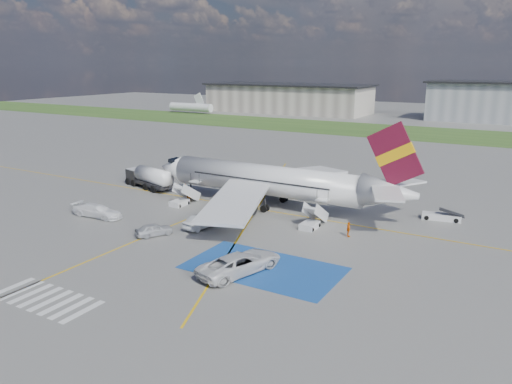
% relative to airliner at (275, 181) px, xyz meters
% --- Properties ---
extents(ground, '(400.00, 400.00, 0.00)m').
position_rel_airliner_xyz_m(ground, '(-1.51, -14.00, -3.39)').
color(ground, '#60605E').
rests_on(ground, ground).
extents(grass_strip, '(400.00, 30.00, 0.01)m').
position_rel_airliner_xyz_m(grass_strip, '(-1.51, 81.00, -3.39)').
color(grass_strip, '#2D4C1E').
rests_on(grass_strip, ground).
extents(taxiway_line_main, '(120.00, 0.20, 0.01)m').
position_rel_airliner_xyz_m(taxiway_line_main, '(-1.51, -2.00, -3.39)').
color(taxiway_line_main, gold).
rests_on(taxiway_line_main, ground).
extents(taxiway_line_cross, '(0.20, 60.00, 0.01)m').
position_rel_airliner_xyz_m(taxiway_line_cross, '(-6.51, -24.00, -3.39)').
color(taxiway_line_cross, gold).
rests_on(taxiway_line_cross, ground).
extents(taxiway_line_diag, '(20.71, 56.45, 0.01)m').
position_rel_airliner_xyz_m(taxiway_line_diag, '(-1.51, -2.00, -3.39)').
color(taxiway_line_diag, gold).
rests_on(taxiway_line_diag, ground).
extents(staging_box, '(14.00, 8.00, 0.01)m').
position_rel_airliner_xyz_m(staging_box, '(8.49, -18.00, -3.39)').
color(staging_box, '#17448F').
rests_on(staging_box, ground).
extents(crosswalk, '(9.00, 4.00, 0.01)m').
position_rel_airliner_xyz_m(crosswalk, '(-3.31, -32.00, -3.39)').
color(crosswalk, silver).
rests_on(crosswalk, ground).
extents(terminal_west, '(60.00, 22.00, 10.00)m').
position_rel_airliner_xyz_m(terminal_west, '(-56.51, 116.00, 1.61)').
color(terminal_west, gray).
rests_on(terminal_west, ground).
extents(terminal_centre, '(48.00, 18.00, 12.00)m').
position_rel_airliner_xyz_m(terminal_centre, '(18.49, 121.00, 2.61)').
color(terminal_centre, gray).
rests_on(terminal_centre, ground).
extents(airliner, '(36.81, 32.95, 11.92)m').
position_rel_airliner_xyz_m(airliner, '(0.00, 0.00, 0.00)').
color(airliner, silver).
rests_on(airliner, ground).
extents(airstairs_fwd, '(1.90, 5.20, 3.60)m').
position_rel_airliner_xyz_m(airstairs_fwd, '(-11.01, -5.30, -2.77)').
color(airstairs_fwd, silver).
rests_on(airstairs_fwd, ground).
extents(airstairs_aft, '(1.90, 5.20, 3.60)m').
position_rel_airliner_xyz_m(airstairs_aft, '(7.49, -5.30, -2.77)').
color(airstairs_aft, silver).
rests_on(airstairs_aft, ground).
extents(fuel_tanker, '(9.64, 4.81, 3.19)m').
position_rel_airliner_xyz_m(fuel_tanker, '(-20.75, -0.55, -2.05)').
color(fuel_tanker, black).
rests_on(fuel_tanker, ground).
extents(gpu_cart, '(2.12, 1.68, 1.55)m').
position_rel_airliner_xyz_m(gpu_cart, '(-18.46, -0.98, -2.69)').
color(gpu_cart, silver).
rests_on(gpu_cart, ground).
extents(belt_loader, '(4.84, 2.39, 1.40)m').
position_rel_airliner_xyz_m(belt_loader, '(19.68, 5.09, -3.04)').
color(belt_loader, silver).
rests_on(belt_loader, ground).
extents(car_silver_a, '(3.40, 4.28, 1.37)m').
position_rel_airliner_xyz_m(car_silver_a, '(-5.95, -16.30, -2.71)').
color(car_silver_a, '#A9ABB0').
rests_on(car_silver_a, ground).
extents(car_silver_b, '(2.18, 4.81, 1.53)m').
position_rel_airliner_xyz_m(car_silver_b, '(-3.04, -11.66, -2.63)').
color(car_silver_b, silver).
rests_on(car_silver_b, ground).
extents(van_white_a, '(4.63, 6.98, 2.40)m').
position_rel_airliner_xyz_m(van_white_a, '(7.20, -19.90, -2.19)').
color(van_white_a, silver).
rests_on(van_white_a, ground).
extents(van_white_b, '(5.28, 2.38, 2.03)m').
position_rel_airliner_xyz_m(van_white_b, '(-16.42, -14.61, -2.38)').
color(van_white_b, white).
rests_on(van_white_b, ground).
extents(crew_fwd, '(0.74, 0.61, 1.75)m').
position_rel_airliner_xyz_m(crew_fwd, '(-11.52, -3.09, -2.52)').
color(crew_fwd, orange).
rests_on(crew_fwd, ground).
extents(crew_nose, '(0.98, 0.94, 1.59)m').
position_rel_airliner_xyz_m(crew_nose, '(-13.74, -1.01, -2.60)').
color(crew_nose, orange).
rests_on(crew_nose, ground).
extents(crew_aft, '(0.81, 1.03, 1.63)m').
position_rel_airliner_xyz_m(crew_aft, '(12.19, -6.13, -2.58)').
color(crew_aft, orange).
rests_on(crew_aft, ground).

